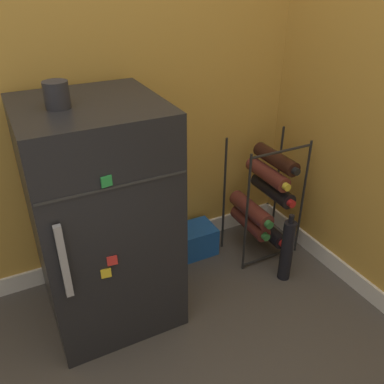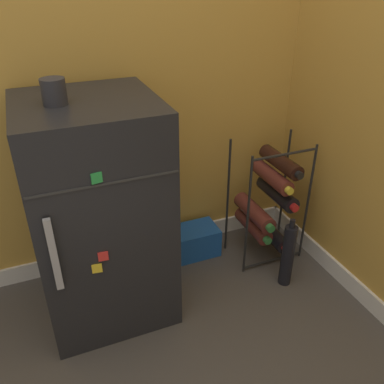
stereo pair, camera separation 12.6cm
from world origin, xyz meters
TOP-DOWN VIEW (x-y plane):
  - ground_plane at (0.00, 0.00)m, footprint 14.00×14.00m
  - mini_fridge at (-0.23, 0.42)m, footprint 0.51×0.54m
  - wine_rack at (0.59, 0.46)m, footprint 0.35×0.30m
  - soda_box at (0.23, 0.60)m, footprint 0.28×0.16m
  - fridge_top_cup at (-0.33, 0.41)m, footprint 0.08×0.08m
  - loose_bottle_floor at (0.57, 0.22)m, footprint 0.06×0.06m

SIDE VIEW (x-z plane):
  - ground_plane at x=0.00m, z-range 0.00..0.00m
  - soda_box at x=0.23m, z-range 0.00..0.15m
  - loose_bottle_floor at x=0.57m, z-range -0.02..0.34m
  - wine_rack at x=0.59m, z-range -0.01..0.63m
  - mini_fridge at x=-0.23m, z-range 0.00..0.94m
  - fridge_top_cup at x=-0.33m, z-range 0.94..1.02m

